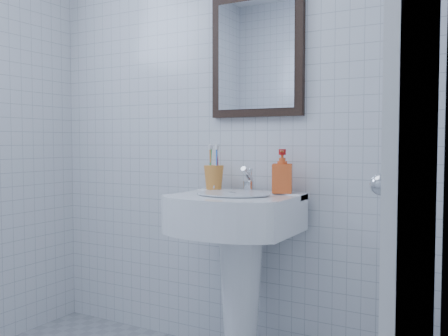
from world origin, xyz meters
The scene contains 10 objects.
wall_back centered at (0.00, 1.20, 1.25)m, with size 2.20×0.02×2.50m, color silver.
wall_right centered at (1.10, 0.00, 1.25)m, with size 0.02×2.40×2.50m, color silver.
washbasin centered at (0.22, 0.99, 0.59)m, with size 0.57×0.42×0.88m.
faucet centered at (0.22, 1.09, 0.92)m, with size 0.05×0.11×0.13m.
toothbrush_cup centered at (0.02, 1.10, 0.93)m, with size 0.10×0.10×0.12m, color orange, non-canonical shape.
soap_dispenser centered at (0.40, 1.10, 0.97)m, with size 0.09×0.10×0.21m, color red.
wall_mirror centered at (0.22, 1.18, 1.55)m, with size 0.50×0.04×0.62m.
bathroom_door centered at (1.08, 0.55, 1.00)m, with size 0.04×0.80×2.00m, color white.
towel_ring centered at (1.06, 0.71, 1.05)m, with size 0.18×0.18×0.01m, color silver.
hand_towel centered at (1.04, 0.71, 0.87)m, with size 0.03×0.16×0.38m, color beige.
Camera 1 is at (1.33, -1.11, 1.11)m, focal length 40.00 mm.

